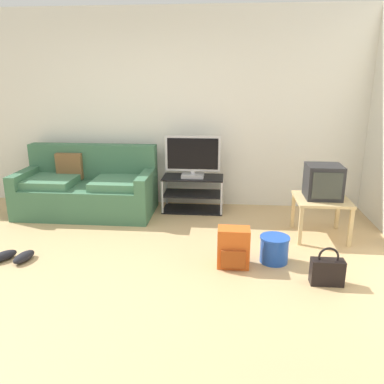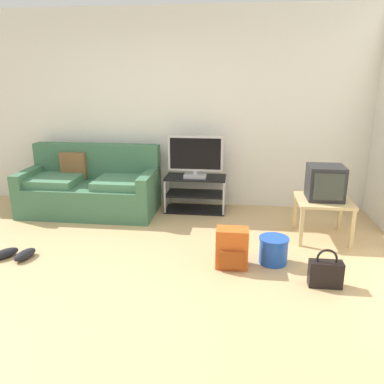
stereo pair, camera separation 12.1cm
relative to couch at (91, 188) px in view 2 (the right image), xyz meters
name	(u,v)px [view 2 (the right image)]	position (x,y,z in m)	size (l,w,h in m)	color
ground_plane	(98,282)	(0.76, -1.89, -0.34)	(9.00, 9.80, 0.02)	tan
wall_back	(152,110)	(0.76, 0.56, 1.02)	(9.00, 0.10, 2.70)	silver
couch	(91,188)	(0.00, 0.00, 0.00)	(1.79, 0.89, 0.89)	#3D6B4C
tv_stand	(195,194)	(1.42, 0.20, -0.09)	(0.83, 0.44, 0.48)	black
flat_tv	(195,157)	(1.42, 0.17, 0.43)	(0.74, 0.22, 0.57)	#B2B2B7
side_table	(323,205)	(2.98, -0.60, 0.08)	(0.60, 0.60, 0.47)	tan
crt_tv	(325,183)	(2.98, -0.58, 0.33)	(0.39, 0.38, 0.38)	#232326
backpack	(232,248)	(1.97, -1.45, -0.13)	(0.31, 0.27, 0.40)	#CC561E
handbag	(326,273)	(2.80, -1.73, -0.20)	(0.29, 0.12, 0.36)	black
cleaning_bucket	(273,249)	(2.38, -1.32, -0.18)	(0.30, 0.30, 0.27)	blue
sneakers_pair	(15,254)	(-0.25, -1.53, -0.28)	(0.43, 0.30, 0.09)	black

